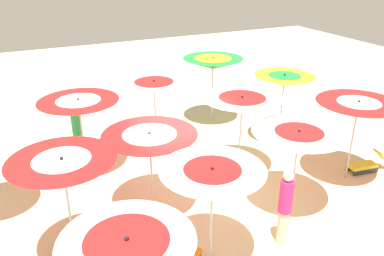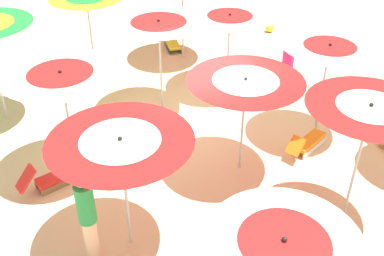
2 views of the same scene
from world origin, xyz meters
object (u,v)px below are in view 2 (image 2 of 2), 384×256
(beach_umbrella_1, at_px, (87,4))
(beach_ball, at_px, (270,28))
(beach_umbrella_6, at_px, (329,52))
(lounger_4, at_px, (307,143))
(beachgoer_0, at_px, (287,64))
(beach_umbrella_3, at_px, (230,21))
(beachgoer_1, at_px, (87,215))
(beach_umbrella_10, at_px, (369,116))
(beach_umbrella_5, at_px, (62,80))
(lounger_3, at_px, (52,178))
(beach_umbrella_4, at_px, (159,28))
(beach_umbrella_8, at_px, (121,149))
(beach_umbrella_7, at_px, (245,89))
(beach_umbrella_11, at_px, (283,252))
(lounger_0, at_px, (172,41))

(beach_umbrella_1, distance_m, beach_ball, 6.85)
(beach_umbrella_6, distance_m, lounger_4, 2.04)
(lounger_4, relative_size, beach_ball, 4.40)
(beachgoer_0, bearing_deg, beach_umbrella_3, 80.74)
(beachgoer_0, bearing_deg, beachgoer_1, 155.71)
(beach_umbrella_3, height_order, beach_umbrella_10, beach_umbrella_10)
(beach_umbrella_5, height_order, lounger_3, beach_umbrella_5)
(beach_umbrella_3, bearing_deg, beach_umbrella_10, -2.79)
(beach_umbrella_4, distance_m, beach_umbrella_8, 4.60)
(beach_umbrella_7, height_order, beachgoer_0, beach_umbrella_7)
(beachgoer_0, bearing_deg, beach_umbrella_10, -161.87)
(beach_umbrella_5, xyz_separation_m, beachgoer_0, (-0.87, 5.73, -1.14))
(beach_umbrella_11, bearing_deg, beach_umbrella_1, -177.53)
(beach_umbrella_4, height_order, beach_umbrella_10, beach_umbrella_10)
(beach_umbrella_7, bearing_deg, beach_umbrella_5, -111.89)
(beach_umbrella_10, bearing_deg, beachgoer_1, -101.78)
(lounger_0, bearing_deg, beach_umbrella_6, 21.73)
(beach_umbrella_4, height_order, beachgoer_0, beach_umbrella_4)
(beach_umbrella_6, height_order, beachgoer_0, beach_umbrella_6)
(beach_umbrella_3, relative_size, lounger_0, 1.75)
(beach_umbrella_3, bearing_deg, beach_umbrella_1, -121.56)
(lounger_0, distance_m, lounger_3, 7.25)
(beach_umbrella_5, bearing_deg, beachgoer_0, 98.60)
(beach_umbrella_5, height_order, beach_umbrella_8, beach_umbrella_5)
(beach_umbrella_7, xyz_separation_m, beach_umbrella_8, (1.13, -2.77, 0.11))
(beach_umbrella_7, distance_m, lounger_3, 4.28)
(beach_umbrella_5, distance_m, beach_umbrella_11, 5.34)
(beach_umbrella_6, bearing_deg, beachgoer_0, 173.40)
(beach_umbrella_3, xyz_separation_m, beach_umbrella_5, (2.02, -4.59, 0.20))
(beach_umbrella_11, bearing_deg, beach_umbrella_5, -161.00)
(beach_umbrella_3, distance_m, beach_umbrella_10, 5.46)
(beach_umbrella_7, distance_m, beachgoer_1, 3.77)
(beach_umbrella_5, relative_size, beach_umbrella_10, 0.94)
(beach_umbrella_3, height_order, beach_umbrella_6, beach_umbrella_6)
(beach_umbrella_4, relative_size, beach_umbrella_8, 1.05)
(beach_umbrella_5, height_order, lounger_0, beach_umbrella_5)
(beach_umbrella_7, distance_m, beach_umbrella_11, 4.03)
(beach_umbrella_4, xyz_separation_m, beach_umbrella_10, (5.09, 1.78, 0.10))
(beach_umbrella_6, relative_size, beachgoer_1, 1.29)
(beach_umbrella_7, bearing_deg, beach_umbrella_6, 101.64)
(beach_umbrella_7, relative_size, beach_umbrella_11, 1.05)
(beach_umbrella_6, xyz_separation_m, beach_umbrella_8, (1.60, -5.05, -0.04))
(lounger_0, bearing_deg, beachgoer_1, -20.94)
(beach_umbrella_10, relative_size, beach_ball, 8.53)
(beachgoer_1, bearing_deg, beach_umbrella_8, 69.46)
(beachgoer_1, bearing_deg, beach_umbrella_4, 122.07)
(lounger_3, bearing_deg, lounger_4, -24.99)
(beach_umbrella_4, bearing_deg, beach_umbrella_8, -26.71)
(beach_umbrella_4, xyz_separation_m, lounger_0, (-3.48, 1.59, -1.96))
(beach_umbrella_6, bearing_deg, lounger_3, -94.31)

